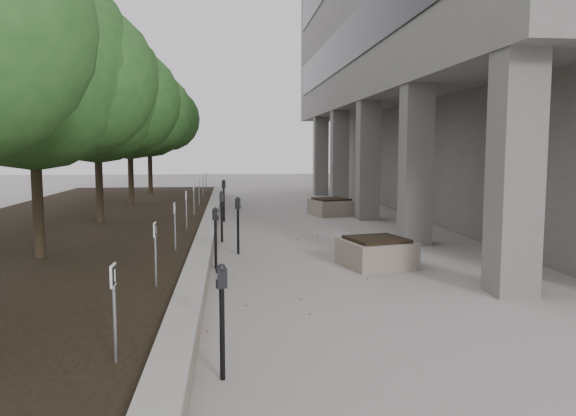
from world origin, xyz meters
TOP-DOWN VIEW (x-y plane):
  - ground at (0.00, 0.00)m, footprint 90.00×90.00m
  - retaining_wall at (-1.82, 9.00)m, footprint 0.39×26.00m
  - planting_bed at (-5.50, 9.00)m, footprint 7.00×26.00m
  - brutalist_building at (9.50, 13.00)m, footprint 13.10×26.00m
  - crabapple_tree_2 at (-4.80, 3.00)m, footprint 4.60×4.00m
  - crabapple_tree_3 at (-4.80, 8.00)m, footprint 4.60×4.00m
  - crabapple_tree_4 at (-4.80, 13.00)m, footprint 4.60×4.00m
  - crabapple_tree_5 at (-4.80, 18.00)m, footprint 4.60×4.00m
  - parking_sign_1 at (-2.35, -2.50)m, footprint 0.04×0.22m
  - parking_sign_2 at (-2.35, 0.50)m, footprint 0.04×0.22m
  - parking_sign_3 at (-2.35, 3.50)m, footprint 0.04×0.22m
  - parking_sign_4 at (-2.35, 6.50)m, footprint 0.04×0.22m
  - parking_sign_5 at (-2.35, 9.50)m, footprint 0.04×0.22m
  - parking_sign_6 at (-2.35, 12.50)m, footprint 0.04×0.22m
  - parking_sign_7 at (-2.35, 15.50)m, footprint 0.04×0.22m
  - parking_sign_8 at (-2.35, 18.50)m, footprint 0.04×0.22m
  - parking_meter_1 at (-1.35, -2.05)m, footprint 0.14×0.12m
  - parking_meter_2 at (-1.55, 3.50)m, footprint 0.14×0.12m
  - parking_meter_3 at (-1.08, 5.07)m, footprint 0.16×0.13m
  - parking_meter_4 at (-1.47, 6.82)m, footprint 0.14×0.10m
  - parking_meter_5 at (-1.46, 10.91)m, footprint 0.15×0.12m
  - planter_front at (1.74, 3.41)m, footprint 1.56×1.56m
  - planter_back at (2.39, 12.27)m, footprint 1.65×1.65m
  - berry_scatter at (-0.10, 5.00)m, footprint 3.30×14.10m

SIDE VIEW (x-z plane):
  - ground at x=0.00m, z-range 0.00..0.00m
  - berry_scatter at x=-0.10m, z-range 0.00..0.02m
  - planting_bed at x=-5.50m, z-range 0.00..0.40m
  - retaining_wall at x=-1.82m, z-range 0.00..0.50m
  - planter_front at x=1.74m, z-range 0.00..0.60m
  - planter_back at x=2.39m, z-range 0.00..0.63m
  - parking_meter_1 at x=-1.35m, z-range 0.00..1.25m
  - parking_meter_2 at x=-1.55m, z-range 0.00..1.26m
  - parking_meter_3 at x=-1.08m, z-range 0.00..1.33m
  - parking_meter_4 at x=-1.47m, z-range 0.00..1.33m
  - parking_meter_5 at x=-1.46m, z-range 0.00..1.40m
  - parking_sign_1 at x=-2.35m, z-range 0.40..1.36m
  - parking_sign_2 at x=-2.35m, z-range 0.40..1.36m
  - parking_sign_3 at x=-2.35m, z-range 0.40..1.36m
  - parking_sign_4 at x=-2.35m, z-range 0.40..1.36m
  - parking_sign_5 at x=-2.35m, z-range 0.40..1.36m
  - parking_sign_6 at x=-2.35m, z-range 0.40..1.36m
  - parking_sign_7 at x=-2.35m, z-range 0.40..1.36m
  - parking_sign_8 at x=-2.35m, z-range 0.40..1.36m
  - crabapple_tree_2 at x=-4.80m, z-range 0.40..5.84m
  - crabapple_tree_3 at x=-4.80m, z-range 0.40..5.84m
  - crabapple_tree_4 at x=-4.80m, z-range 0.40..5.84m
  - crabapple_tree_5 at x=-4.80m, z-range 0.40..5.84m
  - brutalist_building at x=9.50m, z-range 0.00..15.00m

